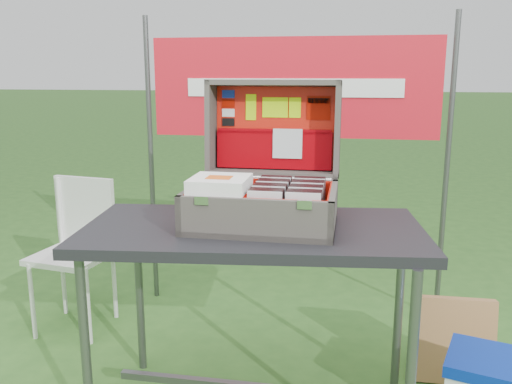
% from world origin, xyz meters
% --- Properties ---
extents(table, '(1.35, 0.78, 0.81)m').
position_xyz_m(table, '(-0.03, 0.01, 0.40)').
color(table, black).
rests_on(table, ground).
extents(table_top, '(1.35, 0.78, 0.04)m').
position_xyz_m(table_top, '(-0.03, 0.01, 0.79)').
color(table_top, black).
rests_on(table_top, ground).
extents(table_leg_fl, '(0.04, 0.04, 0.77)m').
position_xyz_m(table_leg_fl, '(-0.61, -0.25, 0.38)').
color(table_leg_fl, '#59595B').
rests_on(table_leg_fl, ground).
extents(table_leg_fr, '(0.04, 0.04, 0.77)m').
position_xyz_m(table_leg_fr, '(0.56, -0.25, 0.38)').
color(table_leg_fr, '#59595B').
rests_on(table_leg_fr, ground).
extents(table_leg_bl, '(0.04, 0.04, 0.77)m').
position_xyz_m(table_leg_bl, '(-0.61, 0.27, 0.38)').
color(table_leg_bl, '#59595B').
rests_on(table_leg_bl, ground).
extents(table_leg_br, '(0.04, 0.04, 0.77)m').
position_xyz_m(table_leg_br, '(0.56, 0.27, 0.38)').
color(table_leg_br, '#59595B').
rests_on(table_leg_br, ground).
extents(suitcase, '(0.56, 0.56, 0.54)m').
position_xyz_m(suitcase, '(0.01, 0.08, 1.08)').
color(suitcase, '#4E4944').
rests_on(suitcase, table).
extents(suitcase_base_bottom, '(0.56, 0.40, 0.02)m').
position_xyz_m(suitcase_base_bottom, '(0.01, 0.02, 0.82)').
color(suitcase_base_bottom, '#4E4944').
rests_on(suitcase_base_bottom, table_top).
extents(suitcase_base_wall_front, '(0.56, 0.02, 0.15)m').
position_xyz_m(suitcase_base_wall_front, '(0.01, -0.17, 0.88)').
color(suitcase_base_wall_front, '#4E4944').
rests_on(suitcase_base_wall_front, table_top).
extents(suitcase_base_wall_back, '(0.56, 0.02, 0.15)m').
position_xyz_m(suitcase_base_wall_back, '(0.01, 0.21, 0.88)').
color(suitcase_base_wall_back, '#4E4944').
rests_on(suitcase_base_wall_back, table_top).
extents(suitcase_base_wall_left, '(0.02, 0.40, 0.15)m').
position_xyz_m(suitcase_base_wall_left, '(-0.26, 0.02, 0.88)').
color(suitcase_base_wall_left, '#4E4944').
rests_on(suitcase_base_wall_left, table_top).
extents(suitcase_base_wall_right, '(0.02, 0.40, 0.15)m').
position_xyz_m(suitcase_base_wall_right, '(0.28, 0.02, 0.88)').
color(suitcase_base_wall_right, '#4E4944').
rests_on(suitcase_base_wall_right, table_top).
extents(suitcase_liner_floor, '(0.51, 0.35, 0.01)m').
position_xyz_m(suitcase_liner_floor, '(0.01, 0.02, 0.83)').
color(suitcase_liner_floor, red).
rests_on(suitcase_liner_floor, suitcase_base_bottom).
extents(suitcase_latch_left, '(0.05, 0.01, 0.03)m').
position_xyz_m(suitcase_latch_left, '(-0.17, -0.18, 0.95)').
color(suitcase_latch_left, silver).
rests_on(suitcase_latch_left, suitcase_base_wall_front).
extents(suitcase_latch_right, '(0.05, 0.01, 0.03)m').
position_xyz_m(suitcase_latch_right, '(0.19, -0.18, 0.95)').
color(suitcase_latch_right, silver).
rests_on(suitcase_latch_right, suitcase_base_wall_front).
extents(suitcase_hinge, '(0.50, 0.02, 0.02)m').
position_xyz_m(suitcase_hinge, '(0.01, 0.22, 0.96)').
color(suitcase_hinge, silver).
rests_on(suitcase_hinge, suitcase_base_wall_back).
extents(suitcase_lid_back, '(0.56, 0.04, 0.40)m').
position_xyz_m(suitcase_lid_back, '(0.01, 0.37, 1.15)').
color(suitcase_lid_back, '#4E4944').
rests_on(suitcase_lid_back, suitcase_base_wall_back).
extents(suitcase_lid_rim_far, '(0.56, 0.15, 0.03)m').
position_xyz_m(suitcase_lid_rim_far, '(0.01, 0.32, 1.34)').
color(suitcase_lid_rim_far, '#4E4944').
rests_on(suitcase_lid_rim_far, suitcase_lid_back).
extents(suitcase_lid_rim_near, '(0.56, 0.15, 0.03)m').
position_xyz_m(suitcase_lid_rim_near, '(0.01, 0.29, 0.96)').
color(suitcase_lid_rim_near, '#4E4944').
rests_on(suitcase_lid_rim_near, suitcase_lid_back).
extents(suitcase_lid_rim_left, '(0.02, 0.17, 0.41)m').
position_xyz_m(suitcase_lid_rim_left, '(-0.26, 0.30, 1.15)').
color(suitcase_lid_rim_left, '#4E4944').
rests_on(suitcase_lid_rim_left, suitcase_lid_back).
extents(suitcase_lid_rim_right, '(0.02, 0.17, 0.41)m').
position_xyz_m(suitcase_lid_rim_right, '(0.28, 0.30, 1.15)').
color(suitcase_lid_rim_right, '#4E4944').
rests_on(suitcase_lid_rim_right, suitcase_lid_back).
extents(suitcase_lid_liner, '(0.51, 0.02, 0.35)m').
position_xyz_m(suitcase_lid_liner, '(0.01, 0.35, 1.15)').
color(suitcase_lid_liner, red).
rests_on(suitcase_lid_liner, suitcase_lid_back).
extents(suitcase_liner_wall_front, '(0.51, 0.01, 0.13)m').
position_xyz_m(suitcase_liner_wall_front, '(0.01, -0.15, 0.89)').
color(suitcase_liner_wall_front, red).
rests_on(suitcase_liner_wall_front, suitcase_base_bottom).
extents(suitcase_liner_wall_back, '(0.51, 0.01, 0.13)m').
position_xyz_m(suitcase_liner_wall_back, '(0.01, 0.19, 0.89)').
color(suitcase_liner_wall_back, red).
rests_on(suitcase_liner_wall_back, suitcase_base_bottom).
extents(suitcase_liner_wall_left, '(0.01, 0.35, 0.13)m').
position_xyz_m(suitcase_liner_wall_left, '(-0.25, 0.02, 0.89)').
color(suitcase_liner_wall_left, red).
rests_on(suitcase_liner_wall_left, suitcase_base_bottom).
extents(suitcase_liner_wall_right, '(0.01, 0.35, 0.13)m').
position_xyz_m(suitcase_liner_wall_right, '(0.26, 0.02, 0.89)').
color(suitcase_liner_wall_right, red).
rests_on(suitcase_liner_wall_right, suitcase_base_bottom).
extents(suitcase_lid_pocket, '(0.49, 0.04, 0.16)m').
position_xyz_m(suitcase_lid_pocket, '(0.01, 0.33, 1.06)').
color(suitcase_lid_pocket, '#850006').
rests_on(suitcase_lid_pocket, suitcase_lid_liner).
extents(suitcase_pocket_edge, '(0.48, 0.02, 0.02)m').
position_xyz_m(suitcase_pocket_edge, '(0.01, 0.33, 1.14)').
color(suitcase_pocket_edge, '#850006').
rests_on(suitcase_pocket_edge, suitcase_lid_pocket).
extents(suitcase_pocket_cd, '(0.12, 0.02, 0.12)m').
position_xyz_m(suitcase_pocket_cd, '(0.07, 0.31, 1.09)').
color(suitcase_pocket_cd, silver).
rests_on(suitcase_pocket_cd, suitcase_lid_pocket).
extents(lid_sticker_cc_a, '(0.05, 0.00, 0.03)m').
position_xyz_m(lid_sticker_cc_a, '(-0.20, 0.36, 1.29)').
color(lid_sticker_cc_a, '#1933B2').
rests_on(lid_sticker_cc_a, suitcase_lid_liner).
extents(lid_sticker_cc_b, '(0.05, 0.00, 0.03)m').
position_xyz_m(lid_sticker_cc_b, '(-0.20, 0.35, 1.25)').
color(lid_sticker_cc_b, '#9B0C00').
rests_on(lid_sticker_cc_b, suitcase_lid_liner).
extents(lid_sticker_cc_c, '(0.05, 0.00, 0.03)m').
position_xyz_m(lid_sticker_cc_c, '(-0.20, 0.35, 1.21)').
color(lid_sticker_cc_c, white).
rests_on(lid_sticker_cc_c, suitcase_lid_liner).
extents(lid_sticker_cc_d, '(0.05, 0.00, 0.03)m').
position_xyz_m(lid_sticker_cc_d, '(-0.20, 0.35, 1.17)').
color(lid_sticker_cc_d, black).
rests_on(lid_sticker_cc_d, suitcase_lid_liner).
extents(lid_card_neon_tall, '(0.04, 0.01, 0.11)m').
position_xyz_m(lid_card_neon_tall, '(-0.10, 0.35, 1.24)').
color(lid_card_neon_tall, '#BDF606').
rests_on(lid_card_neon_tall, suitcase_lid_liner).
extents(lid_card_neon_main, '(0.11, 0.01, 0.08)m').
position_xyz_m(lid_card_neon_main, '(0.01, 0.35, 1.24)').
color(lid_card_neon_main, '#BDF606').
rests_on(lid_card_neon_main, suitcase_lid_liner).
extents(lid_card_neon_small, '(0.05, 0.01, 0.08)m').
position_xyz_m(lid_card_neon_small, '(0.09, 0.35, 1.24)').
color(lid_card_neon_small, '#BDF606').
rests_on(lid_card_neon_small, suitcase_lid_liner).
extents(lid_sticker_band, '(0.10, 0.01, 0.10)m').
position_xyz_m(lid_sticker_band, '(0.19, 0.35, 1.24)').
color(lid_sticker_band, '#9B0C00').
rests_on(lid_sticker_band, suitcase_lid_liner).
extents(lid_sticker_band_bar, '(0.09, 0.00, 0.02)m').
position_xyz_m(lid_sticker_band_bar, '(0.19, 0.36, 1.27)').
color(lid_sticker_band_bar, black).
rests_on(lid_sticker_band_bar, suitcase_lid_liner).
extents(cd_left_0, '(0.12, 0.01, 0.14)m').
position_xyz_m(cd_left_0, '(0.04, -0.13, 0.91)').
color(cd_left_0, silver).
rests_on(cd_left_0, suitcase_liner_floor).
extents(cd_left_1, '(0.12, 0.01, 0.14)m').
position_xyz_m(cd_left_1, '(0.04, -0.11, 0.91)').
color(cd_left_1, black).
rests_on(cd_left_1, suitcase_liner_floor).
extents(cd_left_2, '(0.12, 0.01, 0.14)m').
position_xyz_m(cd_left_2, '(0.04, -0.09, 0.91)').
color(cd_left_2, black).
rests_on(cd_left_2, suitcase_liner_floor).
extents(cd_left_3, '(0.12, 0.01, 0.14)m').
position_xyz_m(cd_left_3, '(0.04, -0.07, 0.91)').
color(cd_left_3, black).
rests_on(cd_left_3, suitcase_liner_floor).
extents(cd_left_4, '(0.12, 0.01, 0.14)m').
position_xyz_m(cd_left_4, '(0.04, -0.04, 0.91)').
color(cd_left_4, silver).
rests_on(cd_left_4, suitcase_liner_floor).
extents(cd_left_5, '(0.12, 0.01, 0.14)m').
position_xyz_m(cd_left_5, '(0.04, -0.02, 0.91)').
color(cd_left_5, black).
rests_on(cd_left_5, suitcase_liner_floor).
extents(cd_left_6, '(0.12, 0.01, 0.14)m').
position_xyz_m(cd_left_6, '(0.04, -0.00, 0.91)').
color(cd_left_6, black).
rests_on(cd_left_6, suitcase_liner_floor).
extents(cd_left_7, '(0.12, 0.01, 0.14)m').
position_xyz_m(cd_left_7, '(0.04, 0.02, 0.91)').
color(cd_left_7, black).
rests_on(cd_left_7, suitcase_liner_floor).
extents(cd_left_8, '(0.12, 0.01, 0.14)m').
position_xyz_m(cd_left_8, '(0.04, 0.04, 0.91)').
color(cd_left_8, silver).
rests_on(cd_left_8, suitcase_liner_floor).
extents(cd_left_9, '(0.12, 0.01, 0.14)m').
position_xyz_m(cd_left_9, '(0.04, 0.07, 0.91)').
color(cd_left_9, black).
rests_on(cd_left_9, suitcase_liner_floor).
extents(cd_left_10, '(0.12, 0.01, 0.14)m').
position_xyz_m(cd_left_10, '(0.04, 0.09, 0.91)').
color(cd_left_10, black).
rests_on(cd_left_10, suitcase_liner_floor).
extents(cd_left_11, '(0.12, 0.01, 0.14)m').
position_xyz_m(cd_left_11, '(0.04, 0.11, 0.91)').
color(cd_left_11, black).
rests_on(cd_left_11, suitcase_liner_floor).
extents(cd_left_12, '(0.12, 0.01, 0.14)m').
position_xyz_m(cd_left_12, '(0.04, 0.13, 0.91)').
color(cd_left_12, silver).
rests_on(cd_left_12, suitcase_liner_floor).
extents(cd_left_13, '(0.12, 0.01, 0.14)m').
position_xyz_m(cd_left_13, '(0.04, 0.15, 0.91)').
color(cd_left_13, black).
rests_on(cd_left_13, suitcase_liner_floor).
extents(cd_left_14, '(0.12, 0.01, 0.14)m').
position_xyz_m(cd_left_14, '(0.04, 0.17, 0.91)').
color(cd_left_14, black).
rests_on(cd_left_14, suitcase_liner_floor).
extents(cd_right_0, '(0.12, 0.01, 0.14)m').
position_xyz_m(cd_right_0, '(0.18, -0.13, 0.91)').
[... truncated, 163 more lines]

